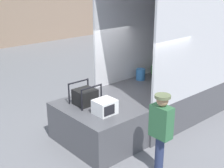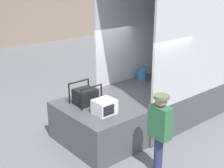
% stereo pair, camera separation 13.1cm
% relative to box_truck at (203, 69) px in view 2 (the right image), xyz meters
% --- Properties ---
extents(ground_plane, '(160.00, 160.00, 0.00)m').
position_rel_box_truck_xyz_m(ground_plane, '(-3.46, -0.00, -1.04)').
color(ground_plane, slate).
extents(box_truck, '(5.98, 2.11, 3.50)m').
position_rel_box_truck_xyz_m(box_truck, '(0.00, 0.00, 0.00)').
color(box_truck, '#B2B2B7').
rests_on(box_truck, ground).
extents(tailgate_deck, '(1.52, 2.00, 0.93)m').
position_rel_box_truck_xyz_m(tailgate_deck, '(-4.22, -0.00, -0.57)').
color(tailgate_deck, '#4C4C51').
rests_on(tailgate_deck, ground).
extents(microwave, '(0.46, 0.42, 0.32)m').
position_rel_box_truck_xyz_m(microwave, '(-4.32, -0.41, 0.06)').
color(microwave, white).
rests_on(microwave, tailgate_deck).
extents(portable_generator, '(0.60, 0.55, 0.52)m').
position_rel_box_truck_xyz_m(portable_generator, '(-4.30, 0.31, 0.09)').
color(portable_generator, black).
rests_on(portable_generator, tailgate_deck).
extents(worker_person, '(0.31, 0.44, 1.72)m').
position_rel_box_truck_xyz_m(worker_person, '(-4.06, -1.80, 0.02)').
color(worker_person, navy).
rests_on(worker_person, ground).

